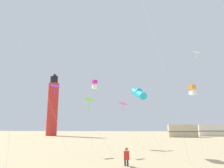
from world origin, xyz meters
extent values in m
cube|color=red|center=(0.26, 7.16, 0.68)|extent=(0.35, 0.24, 0.52)
sphere|color=#9E704C|center=(0.26, 7.16, 1.06)|extent=(0.20, 0.20, 0.20)
cylinder|color=#2D2D38|center=(0.33, 7.35, 0.44)|extent=(0.15, 0.37, 0.13)
cylinder|color=#2D2D38|center=(0.32, 7.51, 0.21)|extent=(0.11, 0.11, 0.42)
cylinder|color=#2D2D38|center=(0.17, 7.34, 0.44)|extent=(0.15, 0.37, 0.13)
cylinder|color=#2D2D38|center=(0.16, 7.50, 0.21)|extent=(0.11, 0.11, 0.42)
cylinder|color=silver|center=(-2.59, 12.01, 2.52)|extent=(3.25, 1.66, 5.04)
cube|color=#72D12D|center=(-3.41, 13.62, 5.04)|extent=(1.22, 1.22, 0.40)
cylinder|color=#72D12D|center=(-3.41, 13.62, 4.39)|extent=(0.04, 0.04, 1.10)
cylinder|color=silver|center=(1.95, 11.73, 2.75)|extent=(3.11, 1.05, 5.51)
cylinder|color=#1EB2D1|center=(1.44, 13.28, 5.50)|extent=(1.45, 2.59, 1.48)
sphere|color=#1EB2D1|center=(1.44, 13.28, 5.65)|extent=(0.76, 0.76, 0.76)
cylinder|color=silver|center=(7.68, 17.48, 3.30)|extent=(1.30, 0.45, 6.60)
cube|color=orange|center=(7.89, 18.13, 6.95)|extent=(0.82, 0.82, 0.44)
cube|color=white|center=(7.89, 18.13, 6.25)|extent=(0.82, 0.82, 0.44)
cylinder|color=silver|center=(-6.69, 13.53, 3.34)|extent=(2.51, 1.29, 6.68)
cube|color=purple|center=(-7.33, 14.78, 6.67)|extent=(1.22, 1.22, 0.40)
cylinder|color=purple|center=(-7.33, 14.78, 6.02)|extent=(0.04, 0.04, 1.10)
cylinder|color=silver|center=(-4.95, 20.41, 4.05)|extent=(2.01, 1.62, 8.11)
cube|color=#D826A5|center=(-4.14, 21.41, 8.46)|extent=(0.82, 0.82, 0.44)
cube|color=white|center=(-4.14, 21.41, 7.76)|extent=(0.82, 0.82, 0.44)
cylinder|color=silver|center=(2.86, 8.33, 6.92)|extent=(2.84, 1.59, 13.84)
cylinder|color=silver|center=(10.76, 22.82, 6.70)|extent=(2.81, 0.02, 13.40)
cube|color=white|center=(10.76, 24.22, 13.40)|extent=(1.22, 1.22, 0.40)
cylinder|color=white|center=(10.76, 24.22, 12.75)|extent=(0.04, 0.04, 1.10)
cylinder|color=silver|center=(-7.00, 6.49, 6.97)|extent=(0.52, 1.20, 13.94)
cylinder|color=silver|center=(0.29, 17.85, 2.62)|extent=(3.40, 1.06, 5.24)
cube|color=#E54C8C|center=(-0.23, 19.54, 5.23)|extent=(1.22, 1.22, 0.40)
cylinder|color=#E54C8C|center=(-0.23, 19.54, 4.58)|extent=(0.04, 0.04, 1.10)
cylinder|color=red|center=(-19.82, 48.34, 7.00)|extent=(2.80, 2.80, 14.00)
cylinder|color=black|center=(-19.82, 48.34, 14.90)|extent=(2.00, 2.00, 1.80)
cone|color=black|center=(-19.82, 48.34, 16.30)|extent=(2.20, 2.20, 1.00)
cube|color=#C6B28C|center=(12.83, 43.93, 1.40)|extent=(6.47, 2.51, 2.80)
cube|color=#4C608C|center=(12.83, 43.93, 1.26)|extent=(6.51, 2.55, 0.24)
cube|color=beige|center=(21.05, 49.45, 1.40)|extent=(6.55, 2.76, 2.80)
cube|color=#4C608C|center=(21.05, 49.45, 1.26)|extent=(6.59, 2.80, 0.24)
camera|label=1|loc=(0.40, -6.46, 2.47)|focal=33.50mm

